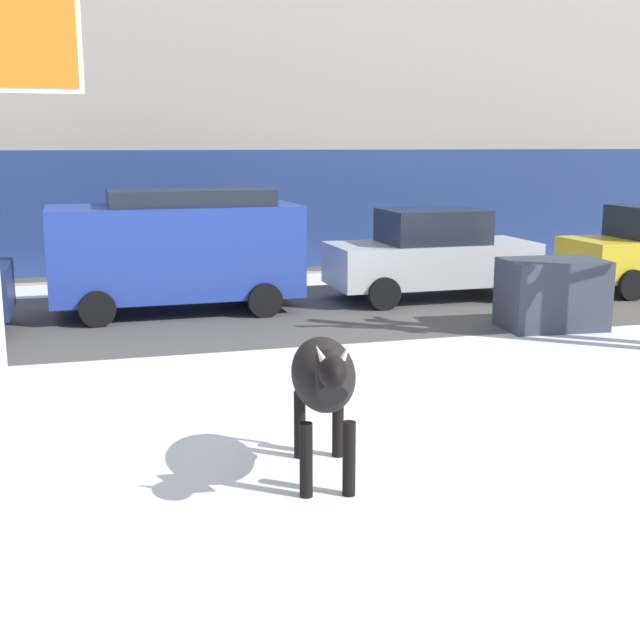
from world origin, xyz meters
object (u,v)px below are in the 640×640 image
at_px(cow_black, 324,378).
at_px(dumpster, 552,294).
at_px(car_blue_van, 177,247).
at_px(car_silver_sedan, 432,255).

xyz_separation_m(cow_black, dumpster, (5.63, 5.38, -0.39)).
xyz_separation_m(cow_black, car_blue_van, (-0.45, 8.56, 0.25)).
relative_size(cow_black, car_blue_van, 0.42).
bearing_deg(cow_black, dumpster, 43.71).
relative_size(car_blue_van, dumpster, 2.72).
height_order(cow_black, dumpster, cow_black).
distance_m(car_blue_van, car_silver_sedan, 5.19).
relative_size(car_blue_van, car_silver_sedan, 1.10).
bearing_deg(car_blue_van, car_silver_sedan, 0.20).
height_order(car_silver_sedan, dumpster, car_silver_sedan).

